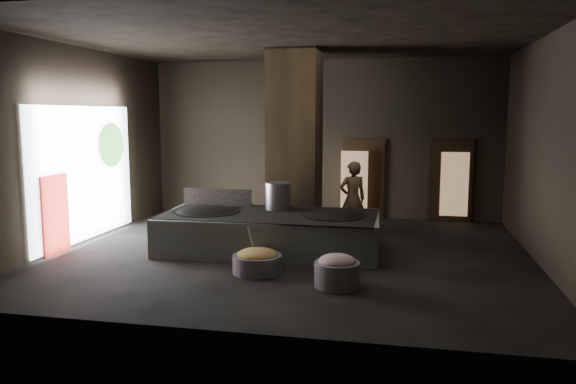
% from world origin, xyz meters
% --- Properties ---
extents(floor, '(10.00, 9.00, 0.10)m').
position_xyz_m(floor, '(0.00, 0.00, -0.05)').
color(floor, black).
rests_on(floor, ground).
extents(ceiling, '(10.00, 9.00, 0.10)m').
position_xyz_m(ceiling, '(0.00, 0.00, 4.55)').
color(ceiling, black).
rests_on(ceiling, back_wall).
extents(back_wall, '(10.00, 0.10, 4.50)m').
position_xyz_m(back_wall, '(0.00, 4.55, 2.25)').
color(back_wall, black).
rests_on(back_wall, ground).
extents(front_wall, '(10.00, 0.10, 4.50)m').
position_xyz_m(front_wall, '(0.00, -4.55, 2.25)').
color(front_wall, black).
rests_on(front_wall, ground).
extents(left_wall, '(0.10, 9.00, 4.50)m').
position_xyz_m(left_wall, '(-5.05, 0.00, 2.25)').
color(left_wall, black).
rests_on(left_wall, ground).
extents(right_wall, '(0.10, 9.00, 4.50)m').
position_xyz_m(right_wall, '(5.05, 0.00, 2.25)').
color(right_wall, black).
rests_on(right_wall, ground).
extents(pillar, '(1.20, 1.20, 4.50)m').
position_xyz_m(pillar, '(-0.30, 1.90, 2.25)').
color(pillar, black).
rests_on(pillar, ground).
extents(hearth_platform, '(4.78, 2.46, 0.81)m').
position_xyz_m(hearth_platform, '(-0.49, 0.09, 0.41)').
color(hearth_platform, silver).
rests_on(hearth_platform, ground).
extents(platform_cap, '(4.58, 2.20, 0.03)m').
position_xyz_m(platform_cap, '(-0.49, 0.09, 0.82)').
color(platform_cap, black).
rests_on(platform_cap, hearth_platform).
extents(wok_left, '(1.48, 1.48, 0.41)m').
position_xyz_m(wok_left, '(-1.94, 0.04, 0.75)').
color(wok_left, black).
rests_on(wok_left, hearth_platform).
extents(wok_left_rim, '(1.51, 1.51, 0.05)m').
position_xyz_m(wok_left_rim, '(-1.94, 0.04, 0.82)').
color(wok_left_rim, black).
rests_on(wok_left_rim, hearth_platform).
extents(wok_right, '(1.37, 1.37, 0.39)m').
position_xyz_m(wok_right, '(0.86, 0.14, 0.75)').
color(wok_right, black).
rests_on(wok_right, hearth_platform).
extents(wok_right_rim, '(1.40, 1.40, 0.05)m').
position_xyz_m(wok_right_rim, '(0.86, 0.14, 0.82)').
color(wok_right_rim, black).
rests_on(wok_right_rim, hearth_platform).
extents(stock_pot, '(0.57, 0.57, 0.61)m').
position_xyz_m(stock_pot, '(-0.44, 0.64, 1.13)').
color(stock_pot, '#919397').
rests_on(stock_pot, hearth_platform).
extents(splash_guard, '(1.63, 0.14, 0.41)m').
position_xyz_m(splash_guard, '(-1.94, 0.84, 1.03)').
color(splash_guard, black).
rests_on(splash_guard, hearth_platform).
extents(cook, '(0.79, 0.68, 1.84)m').
position_xyz_m(cook, '(1.12, 1.95, 0.92)').
color(cook, olive).
rests_on(cook, ground).
extents(veg_basin, '(1.16, 1.16, 0.34)m').
position_xyz_m(veg_basin, '(-0.32, -1.61, 0.17)').
color(veg_basin, gray).
rests_on(veg_basin, ground).
extents(veg_fill, '(0.77, 0.77, 0.24)m').
position_xyz_m(veg_fill, '(-0.32, -1.61, 0.35)').
color(veg_fill, '#9FA951').
rests_on(veg_fill, veg_basin).
extents(ladle, '(0.08, 0.37, 0.66)m').
position_xyz_m(ladle, '(-0.47, -1.46, 0.55)').
color(ladle, '#919397').
rests_on(ladle, veg_basin).
extents(meat_basin, '(0.80, 0.80, 0.43)m').
position_xyz_m(meat_basin, '(1.25, -2.16, 0.22)').
color(meat_basin, gray).
rests_on(meat_basin, ground).
extents(meat_fill, '(0.66, 0.66, 0.25)m').
position_xyz_m(meat_fill, '(1.25, -2.16, 0.45)').
color(meat_fill, '#D37F83').
rests_on(meat_fill, meat_basin).
extents(doorway_near, '(1.18, 0.08, 2.38)m').
position_xyz_m(doorway_near, '(1.20, 4.45, 1.10)').
color(doorway_near, black).
rests_on(doorway_near, ground).
extents(doorway_near_glow, '(0.75, 0.04, 1.78)m').
position_xyz_m(doorway_near_glow, '(0.96, 4.19, 1.05)').
color(doorway_near_glow, '#8C6647').
rests_on(doorway_near_glow, ground).
extents(doorway_far, '(1.18, 0.08, 2.38)m').
position_xyz_m(doorway_far, '(3.60, 4.45, 1.10)').
color(doorway_far, black).
rests_on(doorway_far, ground).
extents(doorway_far_glow, '(0.75, 0.04, 1.77)m').
position_xyz_m(doorway_far_glow, '(3.69, 4.39, 1.05)').
color(doorway_far_glow, '#8C6647').
rests_on(doorway_far_glow, ground).
extents(left_opening, '(0.04, 4.20, 3.10)m').
position_xyz_m(left_opening, '(-4.95, 0.20, 1.60)').
color(left_opening, white).
rests_on(left_opening, ground).
extents(pavilion_sliver, '(0.05, 0.90, 1.70)m').
position_xyz_m(pavilion_sliver, '(-4.88, -1.10, 0.85)').
color(pavilion_sliver, maroon).
rests_on(pavilion_sliver, ground).
extents(tree_silhouette, '(0.28, 1.10, 1.10)m').
position_xyz_m(tree_silhouette, '(-4.85, 1.30, 2.20)').
color(tree_silhouette, '#194714').
rests_on(tree_silhouette, left_opening).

